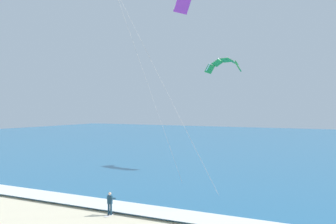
# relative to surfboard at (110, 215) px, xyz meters

# --- Properties ---
(sea) EXTENTS (200.00, 120.00, 0.20)m
(sea) POSITION_rel_surfboard_xyz_m (1.96, 60.74, 0.07)
(sea) COLOR teal
(sea) RESTS_ON ground
(surf_foam) EXTENTS (200.00, 2.83, 0.04)m
(surf_foam) POSITION_rel_surfboard_xyz_m (1.96, 1.74, 0.19)
(surf_foam) COLOR white
(surf_foam) RESTS_ON sea
(surfboard) EXTENTS (0.56, 1.43, 0.09)m
(surfboard) POSITION_rel_surfboard_xyz_m (0.00, 0.00, 0.00)
(surfboard) COLOR white
(surfboard) RESTS_ON ground
(kitesurfer) EXTENTS (0.55, 0.55, 1.69)m
(kitesurfer) POSITION_rel_surfboard_xyz_m (-0.00, 0.02, 0.91)
(kitesurfer) COLOR #143347
(kitesurfer) RESTS_ON ground
(kite_distant) EXTENTS (5.52, 2.51, 2.06)m
(kite_distant) POSITION_rel_surfboard_xyz_m (-0.73, 26.27, 13.59)
(kite_distant) COLOR green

